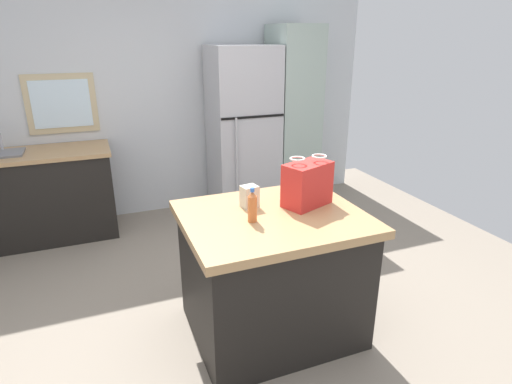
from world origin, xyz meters
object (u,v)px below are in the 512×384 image
tall_cabinet (293,119)px  small_box (249,197)px  refrigerator (243,132)px  kitchen_island (272,274)px  shopping_bag (307,184)px  bottle (252,207)px

tall_cabinet → small_box: 2.39m
tall_cabinet → small_box: (-1.30, -2.00, -0.08)m
refrigerator → small_box: (-0.68, -2.00, 0.02)m
kitchen_island → small_box: 0.55m
kitchen_island → shopping_bag: size_ratio=3.14×
shopping_bag → refrigerator: bearing=81.9°
shopping_bag → bottle: 0.46m
kitchen_island → tall_cabinet: bearing=61.0°
tall_cabinet → refrigerator: bearing=-180.0°
refrigerator → bottle: refrigerator is taller
kitchen_island → refrigerator: refrigerator is taller
kitchen_island → shopping_bag: bearing=13.5°
kitchen_island → small_box: (-0.10, 0.18, 0.52)m
kitchen_island → refrigerator: bearing=75.1°
bottle → tall_cabinet: bearing=58.4°
refrigerator → shopping_bag: size_ratio=5.08×
small_box → bottle: bottle is taller
refrigerator → small_box: size_ratio=12.69×
kitchen_island → bottle: bearing=-162.2°
kitchen_island → refrigerator: size_ratio=0.62×
tall_cabinet → small_box: size_ratio=14.11×
refrigerator → shopping_bag: refrigerator is taller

